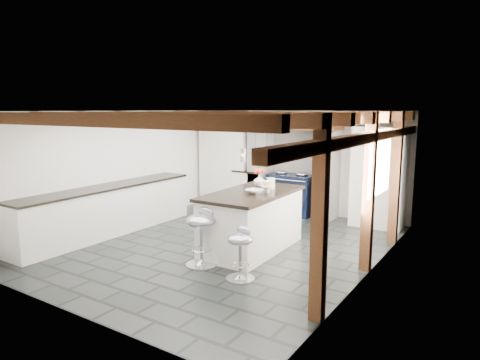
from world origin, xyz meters
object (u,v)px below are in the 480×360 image
Objects in this scene: range_cooker at (291,194)px; bar_stool_near at (241,247)px; bar_stool_far at (202,230)px; kitchen_island at (252,220)px.

bar_stool_near is at bearing -73.96° from range_cooker.
bar_stool_far is at bearing -85.06° from range_cooker.
kitchen_island is 1.09m from bar_stool_far.
range_cooker is 0.49× the size of kitchen_island.
bar_stool_far is at bearing -103.35° from kitchen_island.
kitchen_island reaches higher than bar_stool_near.
range_cooker is 1.34× the size of bar_stool_near.
range_cooker is 2.64m from kitchen_island.
range_cooker is 3.67m from bar_stool_far.
range_cooker reaches higher than bar_stool_near.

